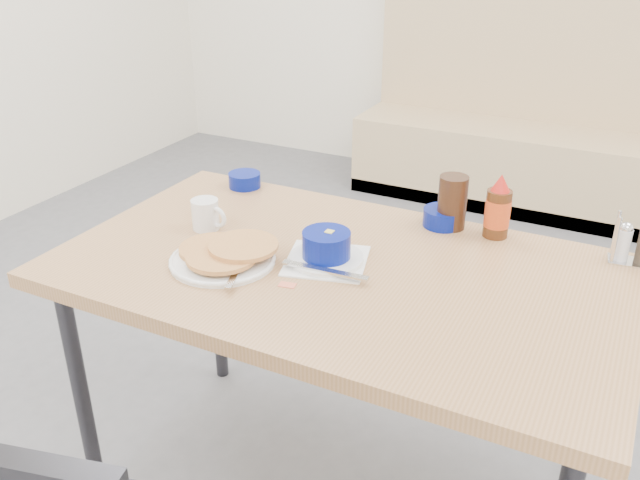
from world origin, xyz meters
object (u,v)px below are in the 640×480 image
at_px(grits_setting, 326,249).
at_px(creamer_bowl, 245,180).
at_px(condiment_caddy, 633,247).
at_px(syrup_bottle, 498,210).
at_px(amber_tumbler, 452,202).
at_px(coffee_mug, 206,214).
at_px(booth_bench, 527,142).
at_px(dining_table, 339,287).
at_px(butter_bowl, 443,218).
at_px(pancake_plate, 225,255).

xyz_separation_m(grits_setting, creamer_bowl, (-0.46, 0.34, -0.01)).
height_order(condiment_caddy, syrup_bottle, syrup_bottle).
bearing_deg(condiment_caddy, amber_tumbler, 173.39).
bearing_deg(grits_setting, creamer_bowl, 143.37).
bearing_deg(amber_tumbler, creamer_bowl, 180.00).
bearing_deg(grits_setting, coffee_mug, 175.85).
relative_size(booth_bench, syrup_bottle, 10.81).
relative_size(dining_table, coffee_mug, 12.81).
height_order(dining_table, amber_tumbler, amber_tumbler).
height_order(coffee_mug, condiment_caddy, condiment_caddy).
relative_size(butter_bowl, condiment_caddy, 0.87).
xyz_separation_m(coffee_mug, condiment_caddy, (1.05, 0.31, 0.00)).
distance_m(grits_setting, creamer_bowl, 0.57).
bearing_deg(condiment_caddy, pancake_plate, -159.92).
bearing_deg(coffee_mug, booth_bench, 80.60).
height_order(creamer_bowl, condiment_caddy, condiment_caddy).
bearing_deg(amber_tumbler, booth_bench, 94.64).
xyz_separation_m(coffee_mug, amber_tumbler, (0.59, 0.31, 0.03)).
xyz_separation_m(coffee_mug, creamer_bowl, (-0.08, 0.31, -0.02)).
bearing_deg(butter_bowl, dining_table, -114.59).
xyz_separation_m(dining_table, creamer_bowl, (-0.49, 0.34, 0.08)).
xyz_separation_m(dining_table, pancake_plate, (-0.26, -0.11, 0.08)).
distance_m(dining_table, condiment_caddy, 0.73).
relative_size(pancake_plate, amber_tumbler, 1.76).
relative_size(pancake_plate, syrup_bottle, 1.49).
bearing_deg(syrup_bottle, condiment_caddy, 0.00).
xyz_separation_m(dining_table, syrup_bottle, (0.30, 0.34, 0.14)).
distance_m(creamer_bowl, syrup_bottle, 0.80).
distance_m(dining_table, creamer_bowl, 0.60).
distance_m(dining_table, pancake_plate, 0.30).
bearing_deg(coffee_mug, pancake_plate, -42.75).
distance_m(pancake_plate, coffee_mug, 0.21).
bearing_deg(syrup_bottle, grits_setting, -134.91).
relative_size(coffee_mug, amber_tumbler, 0.74).
height_order(booth_bench, grits_setting, booth_bench).
distance_m(booth_bench, syrup_bottle, 2.27).
bearing_deg(coffee_mug, creamer_bowl, 103.89).
height_order(butter_bowl, syrup_bottle, syrup_bottle).
bearing_deg(coffee_mug, syrup_bottle, 23.48).
height_order(creamer_bowl, amber_tumbler, amber_tumbler).
bearing_deg(pancake_plate, syrup_bottle, 38.82).
relative_size(grits_setting, condiment_caddy, 2.10).
xyz_separation_m(butter_bowl, syrup_bottle, (0.15, -0.00, 0.05)).
distance_m(butter_bowl, condiment_caddy, 0.48).
height_order(dining_table, syrup_bottle, syrup_bottle).
bearing_deg(syrup_bottle, butter_bowl, 180.00).
bearing_deg(amber_tumbler, coffee_mug, -152.29).
height_order(coffee_mug, syrup_bottle, syrup_bottle).
bearing_deg(booth_bench, grits_setting, -90.81).
bearing_deg(booth_bench, butter_bowl, -85.94).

